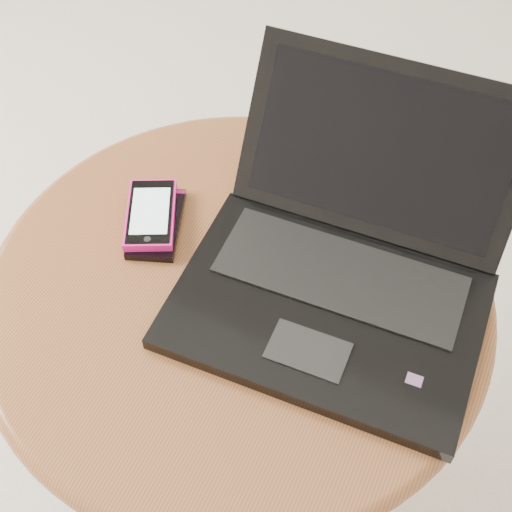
% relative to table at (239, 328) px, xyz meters
% --- Properties ---
extents(table, '(0.66, 0.66, 0.53)m').
position_rel_table_xyz_m(table, '(0.00, 0.00, 0.00)').
color(table, brown).
rests_on(table, ground).
extents(laptop, '(0.38, 0.39, 0.22)m').
position_rel_table_xyz_m(laptop, '(0.12, 0.06, 0.15)').
color(laptop, black).
rests_on(laptop, table).
extents(phone_black, '(0.10, 0.14, 0.01)m').
position_rel_table_xyz_m(phone_black, '(-0.14, 0.04, 0.12)').
color(phone_black, black).
rests_on(phone_black, table).
extents(phone_pink, '(0.11, 0.14, 0.01)m').
position_rel_table_xyz_m(phone_pink, '(-0.15, 0.04, 0.13)').
color(phone_pink, '#F9198D').
rests_on(phone_pink, phone_black).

